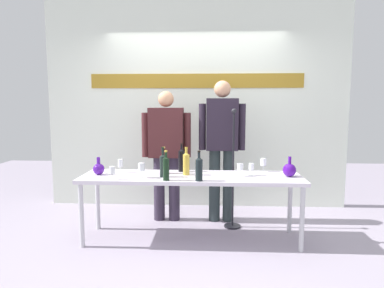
% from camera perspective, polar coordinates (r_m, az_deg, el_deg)
% --- Properties ---
extents(ground_plane, '(10.00, 10.00, 0.00)m').
position_cam_1_polar(ground_plane, '(3.98, -0.11, -15.47)').
color(ground_plane, '#A297A9').
extents(back_wall, '(4.30, 0.11, 3.00)m').
position_cam_1_polar(back_wall, '(5.00, 0.69, 6.77)').
color(back_wall, white).
rests_on(back_wall, ground).
extents(display_table, '(2.39, 0.62, 0.72)m').
position_cam_1_polar(display_table, '(3.77, -0.12, -6.09)').
color(display_table, silver).
rests_on(display_table, ground).
extents(decanter_blue_left, '(0.12, 0.12, 0.19)m').
position_cam_1_polar(decanter_blue_left, '(3.93, -15.17, -3.94)').
color(decanter_blue_left, '#4B1794').
rests_on(decanter_blue_left, display_table).
extents(decanter_blue_right, '(0.14, 0.14, 0.22)m').
position_cam_1_polar(decanter_blue_right, '(3.84, 15.81, -4.13)').
color(decanter_blue_right, '#47108E').
rests_on(decanter_blue_right, display_table).
extents(presenter_left, '(0.62, 0.22, 1.65)m').
position_cam_1_polar(presenter_left, '(4.38, -4.27, -0.55)').
color(presenter_left, '#32293A').
rests_on(presenter_left, ground).
extents(presenter_right, '(0.58, 0.22, 1.78)m').
position_cam_1_polar(presenter_right, '(4.34, 4.97, 0.31)').
color(presenter_right, '#283334').
rests_on(presenter_right, ground).
extents(wine_bottle_0, '(0.07, 0.07, 0.32)m').
position_cam_1_polar(wine_bottle_0, '(3.68, -4.84, -3.40)').
color(wine_bottle_0, black).
rests_on(wine_bottle_0, display_table).
extents(wine_bottle_1, '(0.07, 0.07, 0.33)m').
position_cam_1_polar(wine_bottle_1, '(3.96, -1.75, -2.58)').
color(wine_bottle_1, black).
rests_on(wine_bottle_1, display_table).
extents(wine_bottle_2, '(0.06, 0.06, 0.31)m').
position_cam_1_polar(wine_bottle_2, '(3.52, -4.31, -3.88)').
color(wine_bottle_2, black).
rests_on(wine_bottle_2, display_table).
extents(wine_bottle_3, '(0.07, 0.07, 0.30)m').
position_cam_1_polar(wine_bottle_3, '(3.86, -4.68, -2.93)').
color(wine_bottle_3, black).
rests_on(wine_bottle_3, display_table).
extents(wine_bottle_4, '(0.07, 0.07, 0.31)m').
position_cam_1_polar(wine_bottle_4, '(3.77, -0.95, -3.12)').
color(wine_bottle_4, gold).
rests_on(wine_bottle_4, display_table).
extents(wine_bottle_5, '(0.07, 0.07, 0.31)m').
position_cam_1_polar(wine_bottle_5, '(3.49, 1.17, -4.01)').
color(wine_bottle_5, black).
rests_on(wine_bottle_5, display_table).
extents(wine_glass_left_0, '(0.07, 0.07, 0.16)m').
position_cam_1_polar(wine_glass_left_0, '(3.67, -8.35, -3.82)').
color(wine_glass_left_0, white).
rests_on(wine_glass_left_0, display_table).
extents(wine_glass_left_1, '(0.06, 0.06, 0.14)m').
position_cam_1_polar(wine_glass_left_1, '(3.64, -13.05, -4.28)').
color(wine_glass_left_1, white).
rests_on(wine_glass_left_1, display_table).
extents(wine_glass_left_2, '(0.06, 0.06, 0.15)m').
position_cam_1_polar(wine_glass_left_2, '(4.01, -11.75, -3.15)').
color(wine_glass_left_2, white).
rests_on(wine_glass_left_2, display_table).
extents(wine_glass_right_0, '(0.06, 0.06, 0.14)m').
position_cam_1_polar(wine_glass_right_0, '(3.75, 7.97, -3.83)').
color(wine_glass_right_0, white).
rests_on(wine_glass_right_0, display_table).
extents(wine_glass_right_1, '(0.07, 0.07, 0.15)m').
position_cam_1_polar(wine_glass_right_1, '(4.04, 11.72, -2.96)').
color(wine_glass_right_1, white).
rests_on(wine_glass_right_1, display_table).
extents(wine_glass_right_2, '(0.06, 0.06, 0.14)m').
position_cam_1_polar(wine_glass_right_2, '(3.80, 9.78, -3.78)').
color(wine_glass_right_2, white).
rests_on(wine_glass_right_2, display_table).
extents(microphone_stand, '(0.20, 0.20, 1.44)m').
position_cam_1_polar(microphone_stand, '(4.22, 6.77, -7.37)').
color(microphone_stand, black).
rests_on(microphone_stand, ground).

